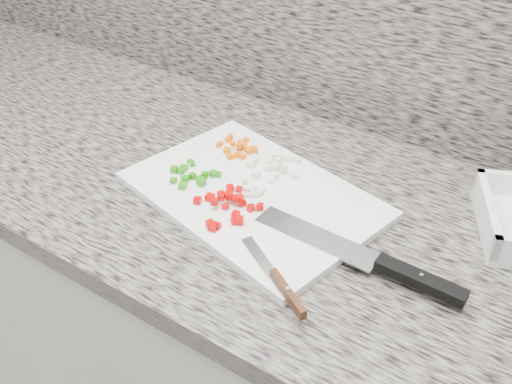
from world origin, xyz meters
The scene contains 10 objects.
cabinet centered at (0.00, 1.44, 0.43)m, with size 3.92×0.62×0.86m, color silver.
countertop centered at (0.00, 1.44, 0.88)m, with size 3.96×0.64×0.04m, color slate.
cutting_board centered at (-0.01, 1.41, 0.91)m, with size 0.43×0.29×0.01m, color white.
carrot_pile centered at (-0.11, 1.51, 0.92)m, with size 0.08×0.08×0.02m.
onion_pile centered at (-0.02, 1.49, 0.92)m, with size 0.10×0.10×0.02m.
green_pepper_pile centered at (-0.13, 1.38, 0.92)m, with size 0.09×0.08×0.01m.
red_pepper_pile centered at (-0.02, 1.35, 0.92)m, with size 0.11×0.12×0.02m.
garlic_pile centered at (-0.01, 1.41, 0.92)m, with size 0.05×0.04×0.01m.
chef_knife centered at (0.25, 1.36, 0.92)m, with size 0.34×0.05×0.02m.
paring_knife centered at (0.15, 1.24, 0.92)m, with size 0.16×0.11×0.02m.
Camera 1 is at (0.43, 0.75, 1.50)m, focal length 40.00 mm.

